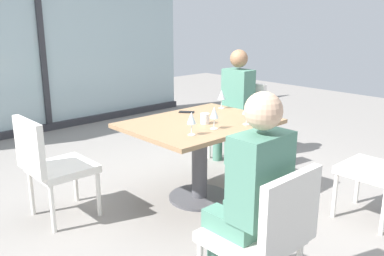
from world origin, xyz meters
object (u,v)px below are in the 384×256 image
Objects in this scene: wine_glass_0 at (214,113)px; handbag_0 at (250,159)px; wine_glass_2 at (222,95)px; cell_phone_on_table at (187,112)px; coffee_cup at (205,119)px; chair_far_left at (50,162)px; chair_far_right at (240,116)px; wine_glass_3 at (191,119)px; chair_front_left at (265,232)px; person_front_left at (251,191)px; dining_table_main at (200,141)px; handbag_2 at (280,153)px; wine_glass_1 at (247,109)px; person_far_right at (234,100)px.

handbag_0 is at bearing 21.94° from wine_glass_0.
wine_glass_2 is 0.41m from cell_phone_on_table.
wine_glass_0 is 2.06× the size of coffee_cup.
chair_far_left reaches higher than coffee_cup.
chair_far_right is at bearing 32.25° from wine_glass_0.
wine_glass_3 is (0.81, -0.78, 0.37)m from chair_far_left.
wine_glass_0 is 1.25m from handbag_0.
chair_front_left is 4.70× the size of wine_glass_0.
person_front_left is 6.81× the size of wine_glass_0.
coffee_cup is at bearing -151.37° from cell_phone_on_table.
coffee_cup is at bearing 58.72° from chair_front_left.
dining_table_main reaches higher than handbag_2.
wine_glass_2 is 0.81m from handbag_0.
wine_glass_3 is 0.62× the size of handbag_2.
wine_glass_3 is at bearing 171.75° from wine_glass_1.
chair_far_left is at bearing 180.00° from person_far_right.
wine_glass_3 reaches higher than chair_front_left.
coffee_cup is (0.75, 1.12, 0.08)m from person_front_left.
wine_glass_3 is (-0.26, -0.01, 0.00)m from wine_glass_0.
person_front_left is at bearing -137.95° from chair_far_right.
cell_phone_on_table is at bearing 68.34° from coffee_cup.
person_far_right reaches higher than dining_table_main.
handbag_0 is at bearing 41.44° from chair_front_left.
chair_far_right is at bearing 24.44° from dining_table_main.
chair_far_left is 0.69× the size of person_far_right.
wine_glass_2 reaches higher than dining_table_main.
handbag_0 is at bearing -11.07° from chair_far_left.
cell_phone_on_table is at bearing 68.83° from wine_glass_0.
person_far_right is 6.81× the size of wine_glass_0.
wine_glass_1 is (0.30, -0.09, 0.00)m from wine_glass_0.
wine_glass_0 reaches higher than chair_front_left.
wine_glass_1 is 1.00× the size of wine_glass_2.
wine_glass_2 is at bearing -150.91° from person_far_right.
wine_glass_2 reaches higher than handbag_0.
coffee_cup is at bearing -28.31° from chair_far_left.
handbag_2 is at bearing -11.45° from chair_far_left.
person_far_right is at bearing -0.00° from chair_far_left.
chair_far_right is 4.70× the size of wine_glass_0.
person_far_right is 0.61m from wine_glass_2.
chair_front_left is 4.70× the size of wine_glass_3.
chair_front_left is 1.20m from wine_glass_3.
chair_far_left is at bearing 132.03° from cell_phone_on_table.
chair_far_right is 0.23m from person_far_right.
person_far_right is (2.19, -0.00, 0.20)m from chair_far_left.
coffee_cup is at bearing 28.97° from wine_glass_3.
person_front_left is 2.45m from handbag_2.
dining_table_main reaches higher than handbag_0.
chair_far_right is 4.70× the size of wine_glass_2.
coffee_cup is (-0.54, -0.32, -0.09)m from wine_glass_2.
wine_glass_2 is 0.64m from coffee_cup.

